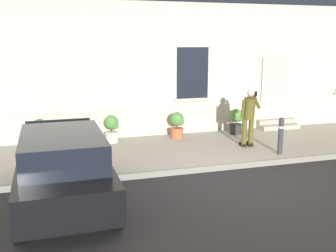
# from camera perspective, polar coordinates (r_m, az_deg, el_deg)

# --- Properties ---
(ground_plane) EXTENTS (80.00, 80.00, 0.00)m
(ground_plane) POSITION_cam_1_polar(r_m,az_deg,el_deg) (9.62, 10.72, -7.86)
(ground_plane) COLOR #232326
(sidewalk) EXTENTS (24.00, 3.60, 0.15)m
(sidewalk) POSITION_cam_1_polar(r_m,az_deg,el_deg) (12.02, 4.60, -3.22)
(sidewalk) COLOR #99968E
(sidewalk) RESTS_ON ground
(curb_edge) EXTENTS (24.00, 0.12, 0.15)m
(curb_edge) POSITION_cam_1_polar(r_m,az_deg,el_deg) (10.39, 8.35, -5.81)
(curb_edge) COLOR gray
(curb_edge) RESTS_ON ground
(building_facade) EXTENTS (24.00, 1.52, 7.50)m
(building_facade) POSITION_cam_1_polar(r_m,az_deg,el_deg) (13.95, 1.06, 14.09)
(building_facade) COLOR beige
(building_facade) RESTS_ON ground
(entrance_stoop) EXTENTS (1.48, 0.64, 0.32)m
(entrance_stoop) POSITION_cam_1_polar(r_m,az_deg,el_deg) (14.91, 15.39, 0.22)
(entrance_stoop) COLOR #9E998E
(entrance_stoop) RESTS_ON sidewalk
(hatchback_car_black) EXTENTS (1.82, 4.08, 1.50)m
(hatchback_car_black) POSITION_cam_1_polar(r_m,az_deg,el_deg) (8.22, -14.82, -5.73)
(hatchback_car_black) COLOR black
(hatchback_car_black) RESTS_ON ground
(bollard_near_person) EXTENTS (0.15, 0.15, 1.04)m
(bollard_near_person) POSITION_cam_1_polar(r_m,az_deg,el_deg) (11.43, 15.91, -1.17)
(bollard_near_person) COLOR #333338
(bollard_near_person) RESTS_ON sidewalk
(person_on_phone) EXTENTS (0.51, 0.49, 1.75)m
(person_on_phone) POSITION_cam_1_polar(r_m,az_deg,el_deg) (11.92, 11.56, 1.73)
(person_on_phone) COLOR #514C1E
(person_on_phone) RESTS_ON sidewalk
(planter_olive) EXTENTS (0.44, 0.44, 0.86)m
(planter_olive) POSITION_cam_1_polar(r_m,az_deg,el_deg) (12.30, -17.87, -0.88)
(planter_olive) COLOR #606B38
(planter_olive) RESTS_ON sidewalk
(planter_cream) EXTENTS (0.44, 0.44, 0.86)m
(planter_cream) POSITION_cam_1_polar(r_m,az_deg,el_deg) (12.42, -8.10, -0.29)
(planter_cream) COLOR beige
(planter_cream) RESTS_ON sidewalk
(planter_terracotta) EXTENTS (0.44, 0.44, 0.86)m
(planter_terracotta) POSITION_cam_1_polar(r_m,az_deg,el_deg) (12.81, 1.33, 0.22)
(planter_terracotta) COLOR #B25B38
(planter_terracotta) RESTS_ON sidewalk
(planter_charcoal) EXTENTS (0.44, 0.44, 0.86)m
(planter_charcoal) POSITION_cam_1_polar(r_m,az_deg,el_deg) (13.62, 9.79, 0.76)
(planter_charcoal) COLOR #2D2D30
(planter_charcoal) RESTS_ON sidewalk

